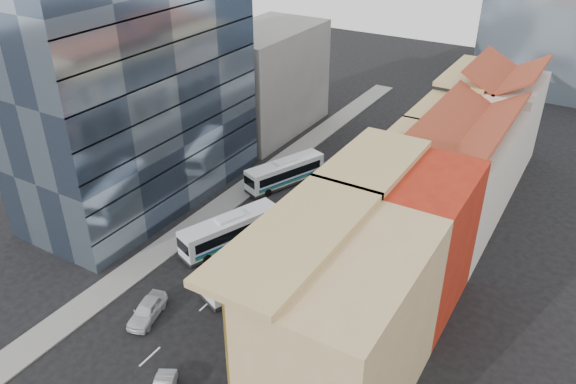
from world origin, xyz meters
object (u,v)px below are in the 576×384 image
Objects in this scene: bus_right at (262,265)px; bus_left_near at (230,230)px; shophouse_tan at (346,333)px; office_tower at (130,65)px; sedan_left at (147,310)px; bus_left_far at (285,172)px.

bus_left_near is at bearing 172.66° from bus_right.
shophouse_tan is 35.19m from office_tower.
sedan_left is at bearing -46.90° from office_tower.
bus_left_far is (-19.24, 24.16, -4.41)m from shophouse_tan.
bus_left_near reaches higher than sedan_left.
shophouse_tan is 3.09× the size of sedan_left.
shophouse_tan reaches higher than bus_left_near.
bus_left_far is at bearing 118.54° from bus_left_near.
office_tower is 2.91× the size of bus_left_near.
office_tower is 6.63× the size of sedan_left.
office_tower is at bearing 155.70° from shophouse_tan.
bus_right is 2.46× the size of sedan_left.
shophouse_tan is at bearing -24.30° from office_tower.
shophouse_tan reaches higher than sedan_left.
office_tower is at bearing 117.18° from sedan_left.
bus_left_near is 6.53m from bus_right.
bus_left_near is at bearing -60.35° from bus_left_far.
bus_left_far is 18.00m from bus_right.
office_tower reaches higher than sedan_left.
bus_right is at bearing -43.54° from bus_left_far.
bus_left_far is at bearing 136.56° from bus_right.
shophouse_tan is 31.20m from bus_left_far.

